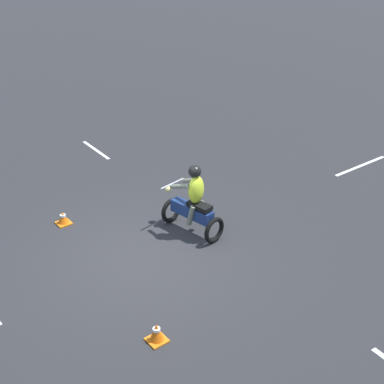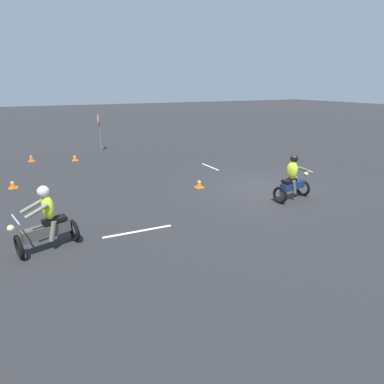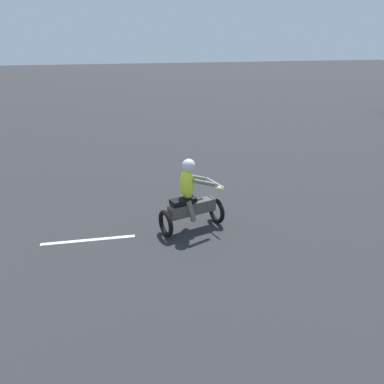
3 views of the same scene
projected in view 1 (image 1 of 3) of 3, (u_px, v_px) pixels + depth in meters
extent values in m
plane|color=#28282B|center=(145.00, 257.00, 11.14)|extent=(120.00, 120.00, 0.00)
torus|color=black|center=(171.00, 210.00, 12.28)|extent=(0.61, 0.20, 0.60)
torus|color=black|center=(214.00, 230.00, 11.50)|extent=(0.61, 0.20, 0.60)
cube|color=navy|center=(192.00, 211.00, 11.79)|extent=(0.42, 1.12, 0.28)
cube|color=black|center=(199.00, 206.00, 11.56)|extent=(0.35, 0.60, 0.10)
cylinder|color=silver|center=(172.00, 184.00, 11.93)|extent=(0.70, 0.15, 0.04)
sphere|color=#F2E08C|center=(168.00, 189.00, 12.09)|extent=(0.18, 0.18, 0.16)
ellipsoid|color=#D8F233|center=(196.00, 190.00, 11.45)|extent=(0.44, 0.34, 0.64)
cylinder|color=slate|center=(192.00, 180.00, 11.74)|extent=(0.18, 0.55, 0.27)
cylinder|color=slate|center=(180.00, 186.00, 11.48)|extent=(0.18, 0.55, 0.27)
cylinder|color=slate|center=(200.00, 211.00, 11.82)|extent=(0.16, 0.26, 0.51)
cylinder|color=slate|center=(191.00, 215.00, 11.64)|extent=(0.16, 0.26, 0.51)
sphere|color=black|center=(195.00, 171.00, 11.28)|extent=(0.32, 0.32, 0.28)
cube|color=orange|center=(157.00, 340.00, 8.92)|extent=(0.32, 0.32, 0.03)
cone|color=orange|center=(157.00, 332.00, 8.84)|extent=(0.24, 0.24, 0.33)
cylinder|color=white|center=(156.00, 329.00, 8.82)|extent=(0.13, 0.13, 0.05)
cube|color=orange|center=(64.00, 223.00, 12.33)|extent=(0.32, 0.32, 0.03)
cone|color=orange|center=(63.00, 217.00, 12.26)|extent=(0.24, 0.24, 0.28)
cylinder|color=white|center=(63.00, 216.00, 12.24)|extent=(0.13, 0.13, 0.05)
cube|color=silver|center=(361.00, 166.00, 15.18)|extent=(2.16, 0.11, 0.01)
cube|color=silver|center=(96.00, 150.00, 16.21)|extent=(0.17, 1.68, 0.01)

